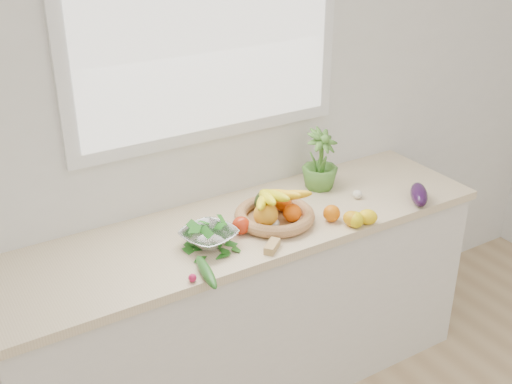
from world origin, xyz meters
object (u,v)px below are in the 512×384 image
apple (241,225)px  cucumber (206,272)px  eggplant (419,194)px  fruit_basket (274,211)px  potted_herb (320,161)px  colander_with_spinach (209,233)px

apple → cucumber: size_ratio=0.33×
eggplant → fruit_basket: 0.70m
eggplant → potted_herb: size_ratio=0.65×
cucumber → fruit_basket: size_ratio=0.65×
cucumber → colander_with_spinach: (0.11, 0.20, 0.04)m
apple → potted_herb: bearing=19.1°
potted_herb → eggplant: bearing=-51.4°
cucumber → colander_with_spinach: 0.23m
apple → cucumber: (-0.28, -0.21, -0.02)m
cucumber → colander_with_spinach: size_ratio=0.87×
apple → fruit_basket: fruit_basket is taller
eggplant → colander_with_spinach: 1.02m
cucumber → potted_herb: (0.83, 0.40, 0.12)m
apple → cucumber: apple is taller
apple → eggplant: bearing=-11.9°
cucumber → fruit_basket: bearing=26.8°
eggplant → apple: bearing=168.1°
eggplant → colander_with_spinach: colander_with_spinach is taller
eggplant → cucumber: eggplant is taller
apple → cucumber: bearing=-142.3°
colander_with_spinach → fruit_basket: bearing=5.5°
apple → fruit_basket: (0.17, 0.01, 0.01)m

